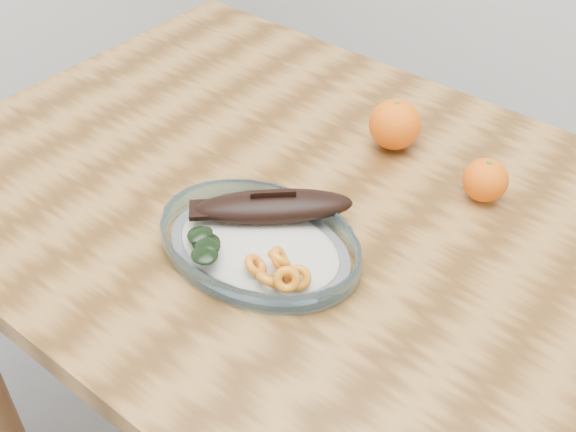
{
  "coord_description": "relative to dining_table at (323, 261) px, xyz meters",
  "views": [
    {
      "loc": [
        0.44,
        -0.63,
        1.4
      ],
      "look_at": [
        -0.02,
        -0.06,
        0.77
      ],
      "focal_mm": 45.0,
      "sensor_mm": 36.0,
      "label": 1
    }
  ],
  "objects": [
    {
      "name": "dining_table",
      "position": [
        0.0,
        0.0,
        0.0
      ],
      "size": [
        1.2,
        0.8,
        0.75
      ],
      "color": "#583614",
      "rests_on": "ground"
    },
    {
      "name": "plated_meal",
      "position": [
        -0.02,
        -0.12,
        0.12
      ],
      "size": [
        0.56,
        0.56,
        0.08
      ],
      "rotation": [
        0.0,
        0.0,
        0.12
      ],
      "color": "white",
      "rests_on": "dining_table"
    },
    {
      "name": "orange_left",
      "position": [
        -0.01,
        0.19,
        0.14
      ],
      "size": [
        0.08,
        0.08,
        0.08
      ],
      "primitive_type": "sphere",
      "color": "#FF4E05",
      "rests_on": "dining_table"
    },
    {
      "name": "orange_right",
      "position": [
        0.16,
        0.16,
        0.13
      ],
      "size": [
        0.06,
        0.06,
        0.06
      ],
      "primitive_type": "sphere",
      "color": "#FF4E05",
      "rests_on": "dining_table"
    }
  ]
}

